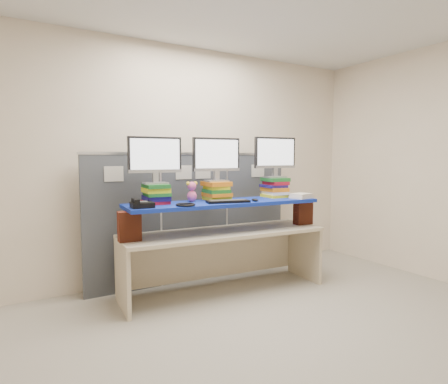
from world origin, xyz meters
TOP-DOWN VIEW (x-y plane):
  - room at (0.00, 0.00)m, footprint 5.00×4.00m
  - cubicle_partition at (-0.00, 1.78)m, footprint 2.60×0.06m
  - desk at (0.09, 1.23)m, footprint 2.27×0.81m
  - brick_pier_left at (-0.94, 1.26)m, footprint 0.22×0.13m
  - brick_pier_right at (1.11, 1.11)m, footprint 0.22×0.13m
  - blue_board at (0.09, 1.23)m, footprint 2.14×0.68m
  - book_stack_left at (-0.62, 1.40)m, footprint 0.27×0.33m
  - book_stack_center at (0.06, 1.36)m, footprint 0.27×0.30m
  - book_stack_right at (0.83, 1.30)m, footprint 0.29×0.33m
  - monitor_left at (-0.62, 1.40)m, footprint 0.55×0.17m
  - monitor_center at (0.06, 1.36)m, footprint 0.55×0.17m
  - monitor_right at (0.83, 1.30)m, footprint 0.55×0.17m
  - keyboard at (0.06, 1.10)m, footprint 0.47×0.25m
  - mouse at (0.37, 1.05)m, footprint 0.07×0.11m
  - desk_phone at (-0.84, 1.18)m, footprint 0.22×0.20m
  - headset at (-0.43, 1.10)m, footprint 0.26×0.26m
  - plush_toy at (-0.23, 1.37)m, footprint 0.13×0.09m
  - binder_stack at (1.01, 1.04)m, footprint 0.27×0.24m

SIDE VIEW (x-z plane):
  - desk at x=0.09m, z-range 0.20..0.88m
  - cubicle_partition at x=0.00m, z-range 0.00..1.53m
  - brick_pier_left at x=-0.94m, z-range 0.68..0.96m
  - brick_pier_right at x=1.11m, z-range 0.68..0.96m
  - blue_board at x=0.09m, z-range 0.96..1.00m
  - headset at x=-0.43m, z-range 1.00..1.02m
  - keyboard at x=0.06m, z-range 1.00..1.03m
  - mouse at x=0.37m, z-range 1.00..1.03m
  - binder_stack at x=1.01m, z-range 1.00..1.06m
  - desk_phone at x=-0.84m, z-range 0.99..1.08m
  - book_stack_left at x=-0.62m, z-range 1.00..1.20m
  - book_stack_center at x=0.06m, z-range 1.00..1.21m
  - plush_toy at x=-0.23m, z-range 1.00..1.22m
  - book_stack_right at x=0.83m, z-range 1.00..1.23m
  - room at x=0.00m, z-range 0.00..2.80m
  - monitor_left at x=-0.62m, z-range 1.24..1.71m
  - monitor_center at x=0.06m, z-range 1.24..1.72m
  - monitor_right at x=0.83m, z-range 1.26..1.74m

